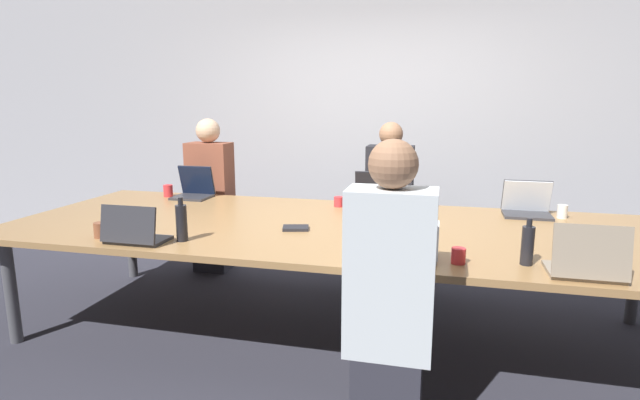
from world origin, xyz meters
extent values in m
plane|color=#2D2D38|center=(0.00, 0.00, 0.00)|extent=(24.00, 24.00, 0.00)
cube|color=#ADADB2|center=(0.00, 1.97, 1.40)|extent=(12.00, 0.06, 2.80)
cube|color=#9E7547|center=(0.00, 0.00, 0.76)|extent=(4.51, 1.69, 0.04)
cylinder|color=#4C4C51|center=(-2.08, -0.67, 0.37)|extent=(0.08, 0.08, 0.74)
cylinder|color=#4C4C51|center=(-2.08, 0.67, 0.37)|extent=(0.08, 0.08, 0.74)
cylinder|color=#4C4C51|center=(2.08, 0.67, 0.37)|extent=(0.08, 0.08, 0.74)
cube|color=#333338|center=(-1.08, -0.67, 0.79)|extent=(0.35, 0.21, 0.02)
cube|color=#333338|center=(-1.08, -0.77, 0.91)|extent=(0.35, 0.05, 0.22)
cube|color=black|center=(-1.08, -0.75, 0.90)|extent=(0.35, 0.05, 0.21)
cylinder|color=brown|center=(-1.35, -0.65, 0.83)|extent=(0.08, 0.08, 0.09)
cylinder|color=black|center=(-0.82, -0.59, 0.89)|extent=(0.07, 0.07, 0.22)
cylinder|color=black|center=(-0.82, -0.59, 1.02)|extent=(0.03, 0.03, 0.05)
cube|color=silver|center=(0.50, -0.59, 0.79)|extent=(0.35, 0.21, 0.02)
cube|color=silver|center=(0.50, -0.66, 0.90)|extent=(0.35, 0.10, 0.20)
cube|color=black|center=(0.50, -0.65, 0.89)|extent=(0.35, 0.10, 0.20)
cube|color=#2D2D38|center=(0.47, -1.04, 0.23)|extent=(0.32, 0.24, 0.45)
cube|color=silver|center=(0.47, -1.04, 0.84)|extent=(0.40, 0.24, 0.78)
sphere|color=#9E7051|center=(0.47, -1.04, 1.34)|extent=(0.22, 0.22, 0.22)
cylinder|color=red|center=(0.78, -0.64, 0.82)|extent=(0.07, 0.07, 0.08)
cube|color=#333338|center=(1.30, 0.59, 0.79)|extent=(0.33, 0.25, 0.02)
cube|color=#333338|center=(1.30, 0.68, 0.92)|extent=(0.34, 0.09, 0.24)
cube|color=silver|center=(1.30, 0.67, 0.91)|extent=(0.33, 0.09, 0.24)
cylinder|color=white|center=(1.53, 0.60, 0.83)|extent=(0.07, 0.07, 0.10)
cube|color=#333338|center=(0.17, 0.59, 0.79)|extent=(0.32, 0.26, 0.02)
cube|color=#333338|center=(0.17, 0.70, 0.93)|extent=(0.33, 0.06, 0.26)
cube|color=black|center=(0.17, 0.69, 0.93)|extent=(0.32, 0.05, 0.26)
cube|color=#2D2D38|center=(0.24, 1.10, 0.23)|extent=(0.32, 0.24, 0.45)
cube|color=#232328|center=(0.24, 1.10, 0.84)|extent=(0.40, 0.24, 0.78)
sphere|color=#9E7051|center=(0.24, 1.10, 1.33)|extent=(0.20, 0.20, 0.20)
cylinder|color=red|center=(-0.11, 0.61, 0.82)|extent=(0.08, 0.08, 0.08)
cube|color=#333338|center=(-1.42, 0.63, 0.79)|extent=(0.31, 0.26, 0.02)
cube|color=#333338|center=(-1.42, 0.74, 0.92)|extent=(0.31, 0.08, 0.26)
cube|color=#0F1933|center=(-1.42, 0.73, 0.92)|extent=(0.31, 0.08, 0.25)
cube|color=#2D2D38|center=(-1.43, 1.02, 0.23)|extent=(0.32, 0.24, 0.45)
cube|color=brown|center=(-1.43, 1.02, 0.84)|extent=(0.40, 0.24, 0.78)
sphere|color=beige|center=(-1.43, 1.02, 1.34)|extent=(0.22, 0.22, 0.22)
cylinder|color=red|center=(-1.66, 0.66, 0.83)|extent=(0.08, 0.08, 0.10)
cube|color=gray|center=(1.37, -0.66, 0.79)|extent=(0.33, 0.25, 0.02)
cube|color=gray|center=(1.37, -0.77, 0.92)|extent=(0.34, 0.05, 0.25)
cube|color=black|center=(1.37, -0.76, 0.92)|extent=(0.33, 0.05, 0.25)
cylinder|color=black|center=(1.12, -0.57, 0.88)|extent=(0.06, 0.06, 0.20)
cylinder|color=black|center=(1.12, -0.57, 1.00)|extent=(0.03, 0.03, 0.04)
cube|color=black|center=(0.19, -0.18, 0.80)|extent=(0.08, 0.16, 0.05)
cube|color=#232328|center=(-0.24, -0.17, 0.79)|extent=(0.19, 0.16, 0.02)
camera|label=1|loc=(0.68, -3.22, 1.61)|focal=28.00mm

